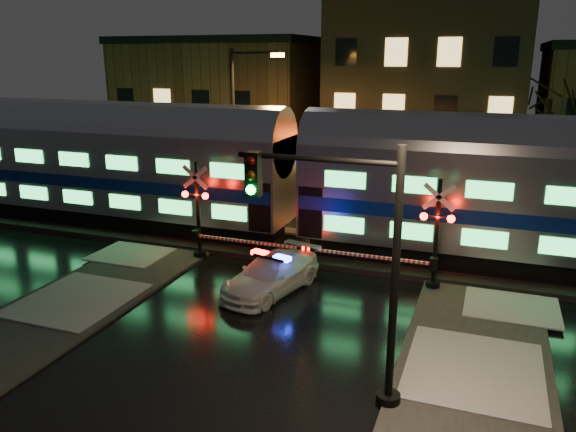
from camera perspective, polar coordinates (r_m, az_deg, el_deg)
The scene contains 11 objects.
ground at distance 20.01m, azimuth -0.33°, elevation -8.14°, with size 120.00×120.00×0.00m, color black.
ballast at distance 24.39m, azimuth 3.79°, elevation -3.37°, with size 90.00×4.20×0.24m, color black.
sidewalk_left at distance 18.86m, azimuth -26.62°, elevation -11.33°, with size 4.00×20.00×0.12m, color #2D2D2D.
building_left at distance 43.82m, azimuth -6.31°, elevation 11.02°, with size 14.00×10.00×9.00m, color #543620.
building_mid at distance 39.93m, azimuth 14.11°, elevation 11.99°, with size 12.00×11.00×11.50m, color brown.
train at distance 23.90m, azimuth 0.91°, elevation 4.39°, with size 51.00×3.12×5.92m.
police_car at distance 20.15m, azimuth -1.73°, elevation -5.96°, with size 2.85×4.77×1.45m.
crossing_signal_right at distance 20.56m, azimuth 13.76°, elevation -2.88°, with size 5.79×0.66×4.10m.
crossing_signal_left at distance 23.11m, azimuth -8.43°, elevation -0.49°, with size 5.79×0.66×4.10m.
traffic_light at distance 13.12m, azimuth 6.49°, elevation -5.54°, with size 4.11×0.72×6.35m.
streetlight at distance 29.04m, azimuth -5.06°, elevation 9.45°, with size 2.86×0.30×8.54m.
Camera 1 is at (6.41, -17.11, 8.15)m, focal length 35.00 mm.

